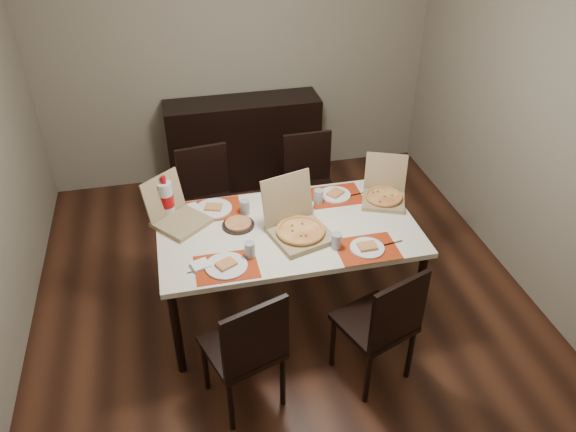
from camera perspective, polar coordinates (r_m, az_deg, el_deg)
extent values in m
cube|color=#452315|center=(4.50, -0.57, -8.07)|extent=(3.80, 4.00, 0.02)
cube|color=gray|center=(5.57, -5.30, 16.28)|extent=(3.80, 0.02, 2.60)
cube|color=gray|center=(4.50, 24.11, 8.79)|extent=(0.02, 4.00, 2.60)
cube|color=black|center=(5.69, -4.50, 7.42)|extent=(1.50, 0.40, 0.90)
cube|color=beige|center=(3.93, 0.00, -1.44)|extent=(1.80, 1.00, 0.04)
cylinder|color=black|center=(3.78, -11.22, -11.56)|extent=(0.06, 0.06, 0.71)
cylinder|color=black|center=(4.08, 13.10, -7.66)|extent=(0.06, 0.06, 0.71)
cylinder|color=black|center=(4.44, -11.93, -3.48)|extent=(0.06, 0.06, 0.71)
cylinder|color=black|center=(4.70, 8.81, -0.68)|extent=(0.06, 0.06, 0.71)
cube|color=black|center=(3.51, -4.71, -13.16)|extent=(0.53, 0.53, 0.04)
cube|color=black|center=(3.21, -3.31, -12.33)|extent=(0.41, 0.16, 0.46)
cylinder|color=black|center=(3.54, -5.80, -18.67)|extent=(0.04, 0.04, 0.43)
cylinder|color=black|center=(3.64, -0.54, -16.36)|extent=(0.04, 0.04, 0.43)
cylinder|color=black|center=(3.75, -8.38, -14.81)|extent=(0.04, 0.04, 0.43)
cylinder|color=black|center=(3.85, -3.41, -12.78)|extent=(0.04, 0.04, 0.43)
cube|color=black|center=(3.68, 8.73, -10.67)|extent=(0.54, 0.54, 0.04)
cube|color=black|center=(3.42, 11.19, -9.55)|extent=(0.40, 0.17, 0.46)
cylinder|color=black|center=(3.68, 8.08, -16.02)|extent=(0.04, 0.04, 0.43)
cylinder|color=black|center=(3.86, 12.28, -13.54)|extent=(0.04, 0.04, 0.43)
cylinder|color=black|center=(3.86, 4.57, -12.66)|extent=(0.04, 0.04, 0.43)
cylinder|color=black|center=(4.03, 8.72, -10.48)|extent=(0.04, 0.04, 0.43)
cube|color=black|center=(4.70, -7.90, 0.78)|extent=(0.47, 0.47, 0.04)
cube|color=black|center=(4.73, -8.67, 4.51)|extent=(0.42, 0.08, 0.46)
cylinder|color=black|center=(5.01, -6.16, 0.02)|extent=(0.04, 0.04, 0.43)
cylinder|color=black|center=(4.95, -10.18, -0.78)|extent=(0.04, 0.04, 0.43)
cylinder|color=black|center=(4.72, -5.06, -2.32)|extent=(0.04, 0.04, 0.43)
cylinder|color=black|center=(4.67, -9.32, -3.20)|extent=(0.04, 0.04, 0.43)
cube|color=black|center=(4.86, 2.49, 2.38)|extent=(0.43, 0.43, 0.04)
cube|color=black|center=(4.89, 1.95, 6.01)|extent=(0.42, 0.04, 0.46)
cylinder|color=black|center=(5.18, 3.80, 1.46)|extent=(0.04, 0.04, 0.43)
cylinder|color=black|center=(5.10, -0.08, 0.94)|extent=(0.04, 0.04, 0.43)
cylinder|color=black|center=(4.90, 5.02, -0.78)|extent=(0.04, 0.04, 0.43)
cylinder|color=black|center=(4.81, 0.93, -1.38)|extent=(0.04, 0.04, 0.43)
cube|color=#AE2A0B|center=(3.60, -6.27, -5.15)|extent=(0.40, 0.30, 0.00)
cylinder|color=white|center=(3.59, -6.28, -5.05)|extent=(0.27, 0.27, 0.01)
cube|color=#E6CD73|center=(3.59, -6.30, -4.87)|extent=(0.15, 0.14, 0.02)
cylinder|color=#9B9EA5|center=(3.64, -3.90, -3.45)|extent=(0.07, 0.07, 0.11)
cube|color=#B2B2B7|center=(3.60, -8.64, -5.39)|extent=(0.20, 0.04, 0.00)
cube|color=white|center=(3.62, -8.89, -4.94)|extent=(0.13, 0.13, 0.02)
cube|color=#AE2A0B|center=(3.76, 8.04, -3.33)|extent=(0.40, 0.30, 0.00)
cylinder|color=white|center=(3.75, 8.05, -3.23)|extent=(0.23, 0.23, 0.01)
cube|color=#E6CD73|center=(3.74, 8.06, -3.05)|extent=(0.12, 0.09, 0.02)
cylinder|color=#9B9EA5|center=(3.72, 4.95, -2.55)|extent=(0.07, 0.07, 0.11)
cube|color=#B2B2B7|center=(3.82, 10.28, -2.82)|extent=(0.20, 0.04, 0.00)
cube|color=#AE2A0B|center=(4.13, -7.55, 0.65)|extent=(0.40, 0.30, 0.00)
cylinder|color=white|center=(4.13, -7.56, 0.75)|extent=(0.27, 0.27, 0.01)
cube|color=#E6CD73|center=(4.12, -7.57, 0.92)|extent=(0.14, 0.12, 0.02)
cylinder|color=#9B9EA5|center=(4.04, -4.42, 0.91)|extent=(0.07, 0.07, 0.11)
cube|color=#B2B2B7|center=(4.14, -9.26, 0.54)|extent=(0.20, 0.04, 0.00)
cube|color=white|center=(4.16, -9.81, 0.81)|extent=(0.13, 0.13, 0.02)
cube|color=#AE2A0B|center=(4.27, 4.81, 2.08)|extent=(0.40, 0.30, 0.00)
cylinder|color=white|center=(4.27, 4.82, 2.17)|extent=(0.23, 0.23, 0.01)
cube|color=#E6CD73|center=(4.26, 4.83, 2.34)|extent=(0.15, 0.14, 0.02)
cylinder|color=#9B9EA5|center=(4.15, 3.11, 1.98)|extent=(0.07, 0.07, 0.11)
cube|color=#B2B2B7|center=(4.31, 7.24, 2.24)|extent=(0.20, 0.04, 0.00)
cube|color=white|center=(3.85, 1.07, -1.78)|extent=(0.13, 0.14, 0.02)
cube|color=#937B55|center=(3.82, 1.28, -1.90)|extent=(0.46, 0.46, 0.04)
cube|color=#937B55|center=(3.85, -0.09, 1.83)|extent=(0.38, 0.18, 0.34)
cylinder|color=#E6CD73|center=(3.81, 1.28, -1.56)|extent=(0.40, 0.40, 0.02)
cube|color=#937B55|center=(4.24, 9.65, 1.63)|extent=(0.40, 0.40, 0.03)
cube|color=#937B55|center=(4.29, 9.90, 4.48)|extent=(0.31, 0.18, 0.28)
cylinder|color=#E6CD73|center=(4.23, 9.69, 1.90)|extent=(0.34, 0.34, 0.02)
cube|color=#937B55|center=(4.01, -10.76, -0.64)|extent=(0.45, 0.45, 0.03)
cube|color=#937B55|center=(4.03, -12.58, 2.08)|extent=(0.30, 0.26, 0.29)
cylinder|color=black|center=(3.95, -5.07, -0.92)|extent=(0.23, 0.23, 0.01)
cylinder|color=tan|center=(3.94, -5.08, -0.75)|extent=(0.19, 0.19, 0.02)
imported|color=white|center=(4.11, 1.76, 1.00)|extent=(0.16, 0.16, 0.03)
cylinder|color=silver|center=(4.06, -12.26, 1.67)|extent=(0.10, 0.10, 0.27)
cylinder|color=#AF080D|center=(4.07, -12.26, 1.61)|extent=(0.11, 0.11, 0.09)
cylinder|color=#AF080D|center=(3.98, -12.54, 3.60)|extent=(0.04, 0.04, 0.05)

